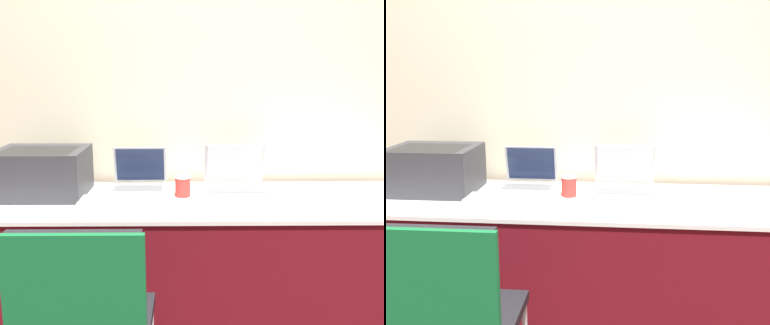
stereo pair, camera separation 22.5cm
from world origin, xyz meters
TOP-DOWN VIEW (x-y plane):
  - wall_back at (0.00, 0.76)m, footprint 8.00×0.05m
  - table at (0.00, 0.33)m, footprint 2.44×0.69m
  - printer at (-0.89, 0.41)m, footprint 0.45×0.37m
  - laptop_left at (-0.41, 0.53)m, footprint 0.29×0.25m
  - laptop_right at (0.11, 0.50)m, footprint 0.33×0.32m
  - external_keyboard at (-0.44, 0.27)m, footprint 0.46×0.16m
  - coffee_cup at (-0.17, 0.38)m, footprint 0.08×0.08m
  - chair at (-0.48, -0.51)m, footprint 0.42×0.49m

SIDE VIEW (x-z plane):
  - table at x=0.00m, z-range 0.00..0.74m
  - chair at x=-0.48m, z-range 0.12..1.03m
  - external_keyboard at x=-0.44m, z-range 0.74..0.76m
  - laptop_left at x=-0.41m, z-range 0.68..0.90m
  - laptop_right at x=0.11m, z-range 0.67..0.91m
  - coffee_cup at x=-0.17m, z-range 0.74..0.85m
  - printer at x=-0.89m, z-range 0.75..0.99m
  - wall_back at x=0.00m, z-range 0.00..2.60m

